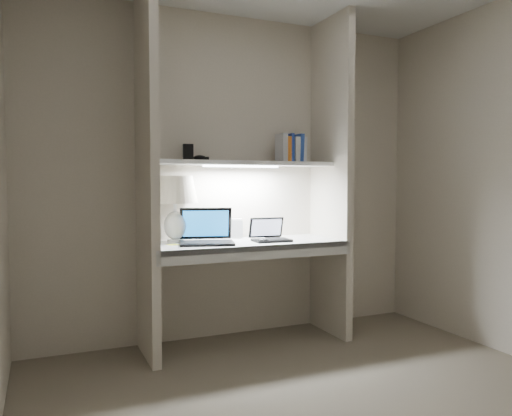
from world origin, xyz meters
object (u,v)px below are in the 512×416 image
laptop_netbook (270,235)px  book_row (291,149)px  table_lamp (175,197)px  laptop_main (206,235)px  speaker (235,228)px

laptop_netbook → book_row: size_ratio=1.24×
table_lamp → laptop_main: table_lamp is taller
laptop_netbook → table_lamp: bearing=166.3°
speaker → book_row: size_ratio=0.68×
speaker → laptop_main: bearing=-120.0°
laptop_netbook → book_row: (0.26, 0.17, 0.66)m
laptop_main → speaker: (0.31, 0.23, 0.02)m
laptop_netbook → speaker: size_ratio=1.83×
table_lamp → laptop_netbook: (0.67, -0.21, -0.29)m
speaker → table_lamp: bearing=-149.3°
table_lamp → speaker: 0.56m
laptop_main → laptop_netbook: (0.48, -0.04, -0.02)m
book_row → speaker: bearing=167.6°
laptop_main → book_row: size_ratio=1.99×
laptop_main → table_lamp: bearing=153.1°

